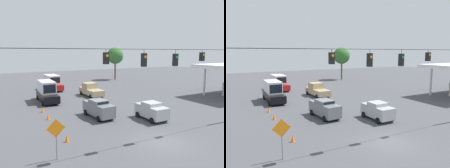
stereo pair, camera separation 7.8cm
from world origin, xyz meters
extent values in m
plane|color=#47474C|center=(0.00, 0.00, 0.00)|extent=(140.00, 140.00, 0.00)
cylinder|color=black|center=(0.00, -0.69, 7.42)|extent=(23.94, 0.04, 0.04)
cube|color=black|center=(-4.80, -0.69, 6.80)|extent=(0.32, 0.36, 0.77)
cylinder|color=black|center=(-4.80, -0.69, 7.31)|extent=(0.03, 0.03, 0.23)
cylinder|color=orange|center=(-4.80, -0.50, 6.98)|extent=(0.20, 0.02, 0.20)
cube|color=black|center=(-1.60, -0.69, 6.57)|extent=(0.32, 0.36, 1.01)
cylinder|color=black|center=(-1.60, -0.69, 7.25)|extent=(0.03, 0.03, 0.35)
cylinder|color=green|center=(-1.60, -0.50, 6.80)|extent=(0.20, 0.02, 0.20)
cube|color=black|center=(1.60, -0.69, 6.62)|extent=(0.32, 0.36, 1.01)
cylinder|color=black|center=(1.60, -0.69, 7.28)|extent=(0.03, 0.03, 0.29)
cylinder|color=orange|center=(1.60, -0.50, 6.85)|extent=(0.20, 0.02, 0.20)
cube|color=black|center=(4.80, -0.69, 6.79)|extent=(0.32, 0.36, 0.80)
cylinder|color=black|center=(4.80, -0.69, 7.31)|extent=(0.03, 0.03, 0.23)
cylinder|color=orange|center=(4.80, -0.50, 6.97)|extent=(0.20, 0.02, 0.20)
cube|color=red|center=(1.76, -29.08, 0.82)|extent=(2.45, 7.17, 1.00)
cube|color=silver|center=(1.77, -29.43, 2.09)|extent=(2.21, 4.60, 1.54)
cube|color=black|center=(1.71, -27.15, 2.09)|extent=(1.82, 0.07, 1.07)
cylinder|color=black|center=(2.83, -26.74, 0.32)|extent=(0.24, 0.65, 0.64)
cylinder|color=black|center=(0.56, -26.80, 0.32)|extent=(0.24, 0.65, 0.64)
cylinder|color=black|center=(2.95, -31.36, 0.32)|extent=(0.24, 0.65, 0.64)
cylinder|color=black|center=(0.68, -31.42, 0.32)|extent=(0.24, 0.65, 0.64)
cube|color=tan|center=(-2.42, -20.13, 0.77)|extent=(2.32, 5.64, 0.90)
cube|color=tan|center=(-2.39, -20.80, 1.67)|extent=(2.00, 2.08, 0.90)
cube|color=black|center=(-2.35, -21.81, 1.67)|extent=(1.66, 0.09, 0.63)
cylinder|color=black|center=(-3.38, -21.98, 0.32)|extent=(0.25, 0.65, 0.64)
cylinder|color=black|center=(-1.31, -21.89, 0.32)|extent=(0.25, 0.65, 0.64)
cylinder|color=black|center=(-3.54, -18.38, 0.32)|extent=(0.25, 0.65, 0.64)
cylinder|color=black|center=(-1.47, -18.29, 0.32)|extent=(0.25, 0.65, 0.64)
cube|color=slate|center=(1.59, -8.84, 0.97)|extent=(2.05, 4.65, 1.30)
cube|color=slate|center=(1.59, -8.84, 1.80)|extent=(1.72, 2.11, 0.36)
cube|color=black|center=(1.51, -7.84, 1.80)|extent=(1.36, 0.13, 0.25)
cylinder|color=black|center=(2.32, -7.31, 0.32)|extent=(0.27, 0.66, 0.64)
cylinder|color=black|center=(0.62, -7.44, 0.32)|extent=(0.27, 0.66, 0.64)
cylinder|color=black|center=(2.55, -10.24, 0.32)|extent=(0.27, 0.66, 0.64)
cylinder|color=black|center=(0.86, -10.38, 0.32)|extent=(0.27, 0.66, 0.64)
cube|color=black|center=(4.87, -19.40, 0.82)|extent=(2.24, 6.84, 1.00)
cube|color=silver|center=(4.87, -19.74, 2.17)|extent=(2.02, 4.39, 1.71)
cube|color=black|center=(4.91, -17.55, 2.17)|extent=(1.69, 0.05, 1.19)
cylinder|color=black|center=(5.97, -17.21, 0.32)|extent=(0.23, 0.64, 0.64)
cylinder|color=black|center=(3.86, -17.17, 0.32)|extent=(0.23, 0.64, 0.64)
cylinder|color=black|center=(5.89, -21.63, 0.32)|extent=(0.23, 0.64, 0.64)
cylinder|color=black|center=(3.78, -21.59, 0.32)|extent=(0.23, 0.64, 0.64)
cube|color=#A8AAB2|center=(-3.10, -5.39, 0.93)|extent=(1.82, 3.85, 1.21)
cube|color=#A8AAB2|center=(-3.10, -5.39, 1.71)|extent=(1.67, 1.70, 0.36)
cube|color=black|center=(-3.10, -6.25, 1.71)|extent=(1.44, 0.03, 0.25)
cylinder|color=black|center=(-4.00, -6.63, 0.32)|extent=(0.22, 0.64, 0.64)
cylinder|color=black|center=(-2.20, -6.64, 0.32)|extent=(0.22, 0.64, 0.64)
cylinder|color=black|center=(-3.99, -4.14, 0.32)|extent=(0.22, 0.64, 0.64)
cylinder|color=black|center=(-2.19, -4.15, 0.32)|extent=(0.22, 0.64, 0.64)
cone|color=orange|center=(6.74, -3.89, 0.30)|extent=(0.35, 0.35, 0.60)
cone|color=orange|center=(6.87, -7.28, 0.30)|extent=(0.35, 0.35, 0.60)
cone|color=orange|center=(6.75, -10.58, 0.30)|extent=(0.35, 0.35, 0.60)
cone|color=orange|center=(6.70, -13.81, 0.30)|extent=(0.35, 0.35, 0.60)
cylinder|color=silver|center=(-19.18, -11.54, 2.44)|extent=(0.36, 0.36, 4.88)
cylinder|color=slate|center=(8.21, -1.37, 0.90)|extent=(0.06, 0.06, 1.80)
cube|color=orange|center=(8.21, -1.37, 2.21)|extent=(1.27, 0.04, 1.27)
cylinder|color=brown|center=(-16.86, -37.61, 2.54)|extent=(0.41, 0.41, 5.08)
sphere|color=#336B2D|center=(-16.86, -37.61, 6.28)|extent=(4.34, 4.34, 4.34)
camera|label=1|loc=(11.62, 12.59, 7.21)|focal=35.00mm
camera|label=2|loc=(11.55, 12.63, 7.21)|focal=35.00mm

